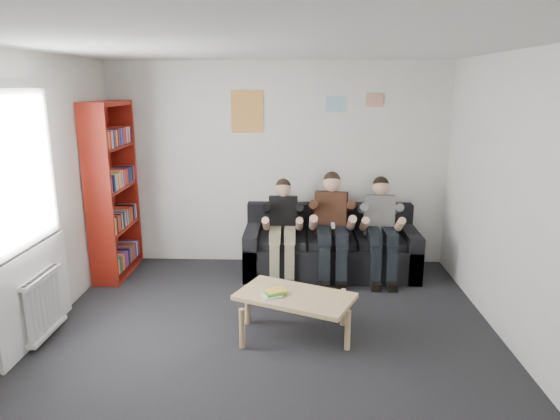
% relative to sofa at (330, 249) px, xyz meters
% --- Properties ---
extents(room_shell, '(5.00, 5.00, 5.00)m').
position_rel_sofa_xyz_m(room_shell, '(-0.70, -2.08, 1.04)').
color(room_shell, black).
rests_on(room_shell, ground).
extents(sofa, '(2.20, 0.90, 0.85)m').
position_rel_sofa_xyz_m(sofa, '(0.00, 0.00, 0.00)').
color(sofa, black).
rests_on(sofa, ground).
extents(bookshelf, '(0.33, 0.99, 2.20)m').
position_rel_sofa_xyz_m(bookshelf, '(-2.75, -0.13, 0.79)').
color(bookshelf, maroon).
rests_on(bookshelf, ground).
extents(coffee_table, '(1.08, 0.60, 0.43)m').
position_rel_sofa_xyz_m(coffee_table, '(-0.45, -1.76, 0.08)').
color(coffee_table, '#D8B47C').
rests_on(coffee_table, ground).
extents(game_cases, '(0.22, 0.19, 0.04)m').
position_rel_sofa_xyz_m(game_cases, '(-0.65, -1.78, 0.15)').
color(game_cases, white).
rests_on(game_cases, coffee_table).
extents(person_left, '(0.36, 0.78, 1.24)m').
position_rel_sofa_xyz_m(person_left, '(-0.61, -0.20, 0.32)').
color(person_left, black).
rests_on(person_left, sofa).
extents(person_middle, '(0.41, 0.87, 1.33)m').
position_rel_sofa_xyz_m(person_middle, '(0.00, -0.20, 0.36)').
color(person_middle, '#522C1B').
rests_on(person_middle, sofa).
extents(person_right, '(0.38, 0.81, 1.28)m').
position_rel_sofa_xyz_m(person_right, '(0.61, -0.20, 0.34)').
color(person_right, silver).
rests_on(person_right, sofa).
extents(radiator, '(0.10, 0.64, 0.60)m').
position_rel_sofa_xyz_m(radiator, '(-2.85, -1.88, 0.04)').
color(radiator, white).
rests_on(radiator, ground).
extents(window, '(0.05, 1.30, 2.36)m').
position_rel_sofa_xyz_m(window, '(-2.92, -1.88, 0.72)').
color(window, white).
rests_on(window, room_shell).
extents(poster_large, '(0.42, 0.01, 0.55)m').
position_rel_sofa_xyz_m(poster_large, '(-1.10, 0.40, 1.74)').
color(poster_large, '#D6CD4B').
rests_on(poster_large, room_shell).
extents(poster_blue, '(0.25, 0.01, 0.20)m').
position_rel_sofa_xyz_m(poster_blue, '(0.05, 0.40, 1.84)').
color(poster_blue, '#3E91D6').
rests_on(poster_blue, room_shell).
extents(poster_pink, '(0.22, 0.01, 0.18)m').
position_rel_sofa_xyz_m(poster_pink, '(0.55, 0.40, 1.89)').
color(poster_pink, '#D341A4').
rests_on(poster_pink, room_shell).
extents(poster_sign, '(0.20, 0.01, 0.14)m').
position_rel_sofa_xyz_m(poster_sign, '(-1.70, 0.40, 1.94)').
color(poster_sign, silver).
rests_on(poster_sign, room_shell).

